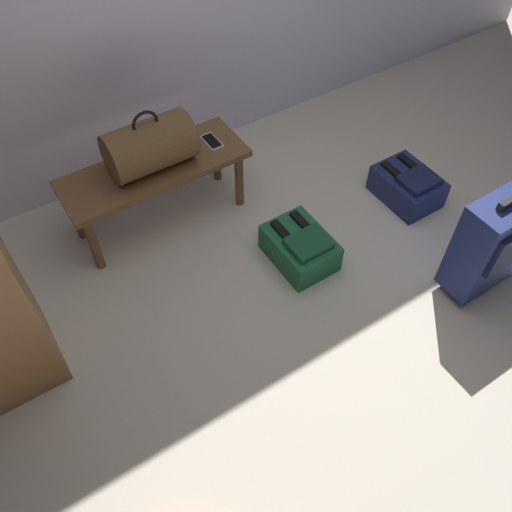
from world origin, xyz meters
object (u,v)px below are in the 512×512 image
backpack_green (300,247)px  backpack_navy (408,186)px  duffel_bag_brown (150,146)px  cell_phone (212,141)px  bench (155,175)px  suitcase_upright_navy (497,240)px

backpack_green → backpack_navy: bearing=2.9°
duffel_bag_brown → backpack_navy: 1.50m
backpack_green → cell_phone: bearing=101.2°
bench → duffel_bag_brown: 0.19m
suitcase_upright_navy → backpack_green: 0.97m
bench → suitcase_upright_navy: bearing=-47.5°
cell_phone → duffel_bag_brown: bearing=-179.6°
bench → backpack_green: bench is taller
backpack_navy → backpack_green: same height
bench → backpack_navy: (1.29, -0.63, -0.25)m
duffel_bag_brown → backpack_navy: bearing=-25.9°
suitcase_upright_navy → backpack_navy: bearing=80.9°
bench → cell_phone: bearing=0.4°
duffel_bag_brown → cell_phone: size_ratio=3.06×
duffel_bag_brown → bench: bearing=0.0°
backpack_navy → duffel_bag_brown: bearing=154.1°
suitcase_upright_navy → backpack_navy: size_ratio=1.65×
cell_phone → backpack_green: size_ratio=0.38×
duffel_bag_brown → suitcase_upright_navy: 1.77m
bench → backpack_navy: bench is taller
suitcase_upright_navy → backpack_green: suitcase_upright_navy is taller
duffel_bag_brown → backpack_navy: (1.29, -0.63, -0.44)m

